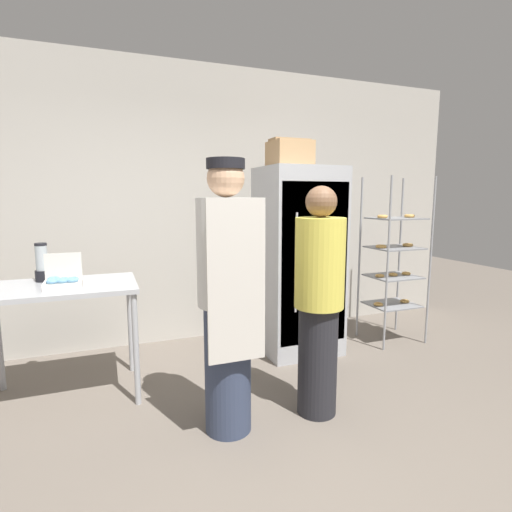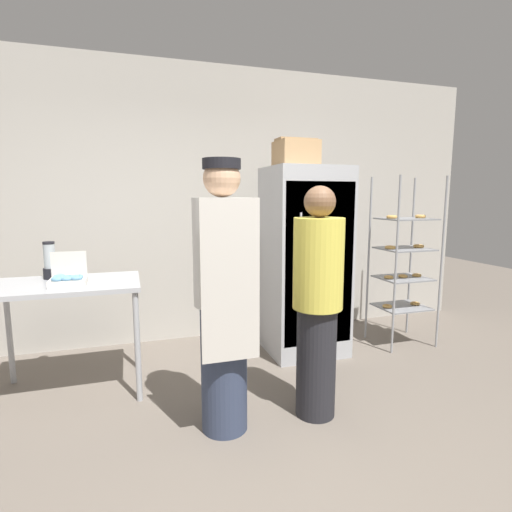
# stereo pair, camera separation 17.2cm
# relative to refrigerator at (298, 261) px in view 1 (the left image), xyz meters

# --- Properties ---
(ground_plane) EXTENTS (14.00, 14.00, 0.00)m
(ground_plane) POSITION_rel_refrigerator_xyz_m (-0.81, -1.57, -0.91)
(ground_plane) COLOR #6B6056
(back_wall) EXTENTS (6.40, 0.12, 2.90)m
(back_wall) POSITION_rel_refrigerator_xyz_m (-0.81, 0.78, 0.54)
(back_wall) COLOR #B7B2A8
(back_wall) RESTS_ON ground_plane
(refrigerator) EXTENTS (0.73, 0.71, 1.82)m
(refrigerator) POSITION_rel_refrigerator_xyz_m (0.00, 0.00, 0.00)
(refrigerator) COLOR #ADAFB5
(refrigerator) RESTS_ON ground_plane
(baking_rack) EXTENTS (0.56, 0.48, 1.74)m
(baking_rack) POSITION_rel_refrigerator_xyz_m (1.08, -0.11, -0.05)
(baking_rack) COLOR #93969B
(baking_rack) RESTS_ON ground_plane
(prep_counter) EXTENTS (1.08, 0.70, 0.89)m
(prep_counter) POSITION_rel_refrigerator_xyz_m (-2.11, -0.24, -0.13)
(prep_counter) COLOR #ADAFB5
(prep_counter) RESTS_ON ground_plane
(donut_box) EXTENTS (0.26, 0.20, 0.24)m
(donut_box) POSITION_rel_refrigerator_xyz_m (-2.08, -0.35, 0.02)
(donut_box) COLOR silver
(donut_box) RESTS_ON prep_counter
(blender_pitcher) EXTENTS (0.11, 0.11, 0.30)m
(blender_pitcher) POSITION_rel_refrigerator_xyz_m (-2.24, -0.04, 0.11)
(blender_pitcher) COLOR black
(blender_pitcher) RESTS_ON prep_counter
(cardboard_storage_box) EXTENTS (0.37, 0.35, 0.26)m
(cardboard_storage_box) POSITION_rel_refrigerator_xyz_m (-0.10, 0.01, 1.03)
(cardboard_storage_box) COLOR tan
(cardboard_storage_box) RESTS_ON refrigerator
(person_baker) EXTENTS (0.37, 0.39, 1.77)m
(person_baker) POSITION_rel_refrigerator_xyz_m (-1.07, -1.11, 0.01)
(person_baker) COLOR #333D56
(person_baker) RESTS_ON ground_plane
(person_customer) EXTENTS (0.34, 0.34, 1.61)m
(person_customer) POSITION_rel_refrigerator_xyz_m (-0.42, -1.13, -0.09)
(person_customer) COLOR #232328
(person_customer) RESTS_ON ground_plane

